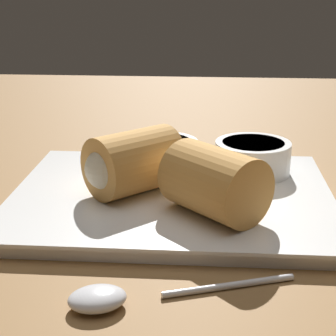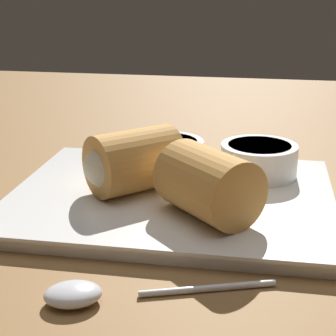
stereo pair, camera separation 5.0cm
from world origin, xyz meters
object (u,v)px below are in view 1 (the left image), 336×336
Objects in this scene: serving_plate at (168,199)px; dipping_bowl_near at (161,155)px; spoon at (115,297)px; dipping_bowl_far at (253,156)px.

dipping_bowl_near reaches higher than serving_plate.
dipping_bowl_near is 23.59cm from spoon.
spoon is at bearing -114.31° from dipping_bowl_far.
serving_plate is at bearing -78.49° from dipping_bowl_near.
dipping_bowl_near and dipping_bowl_far have the same top height.
serving_plate is 3.87× the size of dipping_bowl_far.
spoon is at bearing -97.46° from serving_plate.
dipping_bowl_far is 26.14cm from spoon.
dipping_bowl_far is 0.49× the size of spoon.
dipping_bowl_far reaches higher than serving_plate.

